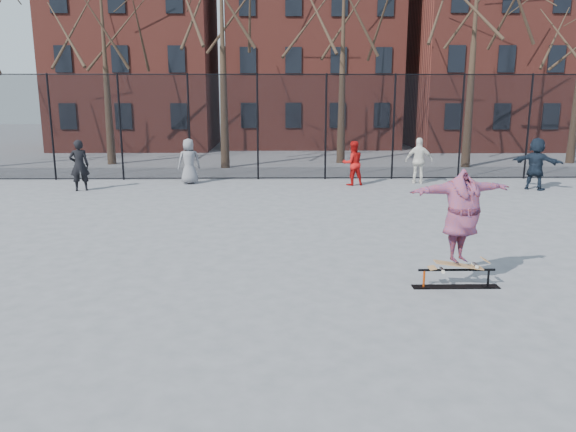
{
  "coord_description": "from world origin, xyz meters",
  "views": [
    {
      "loc": [
        -0.64,
        -8.58,
        3.37
      ],
      "look_at": [
        -0.45,
        1.5,
        1.11
      ],
      "focal_mm": 35.0,
      "sensor_mm": 36.0,
      "label": 1
    }
  ],
  "objects_px": {
    "skater": "(462,218)",
    "skateboard": "(458,266)",
    "skate_rail": "(456,280)",
    "bystander_extra": "(189,161)",
    "bystander_red": "(353,163)",
    "bystander_black": "(79,165)",
    "bystander_white": "(419,161)",
    "bystander_navy": "(536,164)"
  },
  "relations": [
    {
      "from": "skater",
      "to": "skateboard",
      "type": "bearing_deg",
      "value": 0.0
    },
    {
      "from": "skate_rail",
      "to": "bystander_extra",
      "type": "bearing_deg",
      "value": 119.43
    },
    {
      "from": "bystander_red",
      "to": "bystander_black",
      "type": "bearing_deg",
      "value": -8.35
    },
    {
      "from": "bystander_black",
      "to": "bystander_extra",
      "type": "xyz_separation_m",
      "value": [
        3.52,
        1.41,
        -0.04
      ]
    },
    {
      "from": "bystander_red",
      "to": "bystander_extra",
      "type": "height_order",
      "value": "bystander_extra"
    },
    {
      "from": "skater",
      "to": "bystander_white",
      "type": "height_order",
      "value": "skater"
    },
    {
      "from": "skater",
      "to": "bystander_navy",
      "type": "bearing_deg",
      "value": 41.01
    },
    {
      "from": "skate_rail",
      "to": "skateboard",
      "type": "height_order",
      "value": "skateboard"
    },
    {
      "from": "bystander_white",
      "to": "bystander_extra",
      "type": "xyz_separation_m",
      "value": [
        -8.47,
        0.08,
        -0.01
      ]
    },
    {
      "from": "skater",
      "to": "bystander_extra",
      "type": "relative_size",
      "value": 1.19
    },
    {
      "from": "skateboard",
      "to": "bystander_navy",
      "type": "relative_size",
      "value": 0.5
    },
    {
      "from": "skateboard",
      "to": "bystander_white",
      "type": "distance_m",
      "value": 11.42
    },
    {
      "from": "bystander_black",
      "to": "skate_rail",
      "type": "bearing_deg",
      "value": 115.58
    },
    {
      "from": "bystander_red",
      "to": "bystander_extra",
      "type": "distance_m",
      "value": 5.99
    },
    {
      "from": "bystander_navy",
      "to": "skateboard",
      "type": "bearing_deg",
      "value": 99.43
    },
    {
      "from": "skateboard",
      "to": "bystander_red",
      "type": "relative_size",
      "value": 0.57
    },
    {
      "from": "bystander_black",
      "to": "bystander_red",
      "type": "relative_size",
      "value": 1.09
    },
    {
      "from": "bystander_black",
      "to": "bystander_white",
      "type": "distance_m",
      "value": 12.06
    },
    {
      "from": "skate_rail",
      "to": "skateboard",
      "type": "xyz_separation_m",
      "value": [
        0.03,
        0.0,
        0.26
      ]
    },
    {
      "from": "skate_rail",
      "to": "bystander_white",
      "type": "xyz_separation_m",
      "value": [
        2.09,
        11.22,
        0.71
      ]
    },
    {
      "from": "bystander_black",
      "to": "bystander_navy",
      "type": "height_order",
      "value": "bystander_navy"
    },
    {
      "from": "bystander_navy",
      "to": "skate_rail",
      "type": "bearing_deg",
      "value": 99.32
    },
    {
      "from": "bystander_white",
      "to": "bystander_navy",
      "type": "xyz_separation_m",
      "value": [
        3.71,
        -1.41,
        0.06
      ]
    },
    {
      "from": "skater",
      "to": "bystander_red",
      "type": "xyz_separation_m",
      "value": [
        -0.43,
        10.87,
        -0.45
      ]
    },
    {
      "from": "bystander_extra",
      "to": "skater",
      "type": "bearing_deg",
      "value": 102.97
    },
    {
      "from": "skateboard",
      "to": "bystander_navy",
      "type": "height_order",
      "value": "bystander_navy"
    },
    {
      "from": "bystander_red",
      "to": "bystander_navy",
      "type": "xyz_separation_m",
      "value": [
        6.2,
        -1.06,
        0.1
      ]
    },
    {
      "from": "skate_rail",
      "to": "skateboard",
      "type": "distance_m",
      "value": 0.26
    },
    {
      "from": "bystander_white",
      "to": "bystander_extra",
      "type": "distance_m",
      "value": 8.47
    },
    {
      "from": "skate_rail",
      "to": "bystander_black",
      "type": "distance_m",
      "value": 14.01
    },
    {
      "from": "bystander_white",
      "to": "bystander_extra",
      "type": "relative_size",
      "value": 1.01
    },
    {
      "from": "bystander_black",
      "to": "bystander_red",
      "type": "height_order",
      "value": "bystander_black"
    },
    {
      "from": "skater",
      "to": "bystander_black",
      "type": "bearing_deg",
      "value": 116.54
    },
    {
      "from": "skater",
      "to": "bystander_extra",
      "type": "height_order",
      "value": "skater"
    },
    {
      "from": "skater",
      "to": "bystander_red",
      "type": "bearing_deg",
      "value": 73.72
    },
    {
      "from": "bystander_red",
      "to": "bystander_navy",
      "type": "height_order",
      "value": "bystander_navy"
    },
    {
      "from": "skateboard",
      "to": "bystander_extra",
      "type": "relative_size",
      "value": 0.55
    },
    {
      "from": "skater",
      "to": "bystander_white",
      "type": "xyz_separation_m",
      "value": [
        2.07,
        11.22,
        -0.41
      ]
    },
    {
      "from": "skater",
      "to": "bystander_navy",
      "type": "xyz_separation_m",
      "value": [
        5.77,
        9.81,
        -0.35
      ]
    },
    {
      "from": "bystander_red",
      "to": "bystander_white",
      "type": "xyz_separation_m",
      "value": [
        2.49,
        0.35,
        0.04
      ]
    },
    {
      "from": "bystander_black",
      "to": "skateboard",
      "type": "bearing_deg",
      "value": 115.65
    },
    {
      "from": "skater",
      "to": "bystander_extra",
      "type": "bearing_deg",
      "value": 101.0
    }
  ]
}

